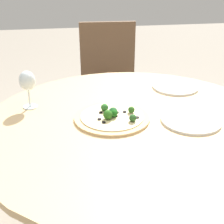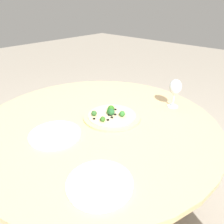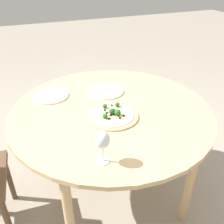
{
  "view_description": "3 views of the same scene",
  "coord_description": "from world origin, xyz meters",
  "px_view_note": "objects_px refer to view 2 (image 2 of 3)",
  "views": [
    {
      "loc": [
        0.27,
        1.06,
        1.29
      ],
      "look_at": [
        0.08,
        -0.03,
        0.76
      ],
      "focal_mm": 50.0,
      "sensor_mm": 36.0,
      "label": 1
    },
    {
      "loc": [
        -0.65,
        -0.7,
        1.28
      ],
      "look_at": [
        0.08,
        -0.03,
        0.76
      ],
      "focal_mm": 35.0,
      "sensor_mm": 36.0,
      "label": 2
    },
    {
      "loc": [
        1.19,
        -0.45,
        1.5
      ],
      "look_at": [
        0.08,
        -0.03,
        0.76
      ],
      "focal_mm": 40.0,
      "sensor_mm": 36.0,
      "label": 3
    }
  ],
  "objects_px": {
    "plate_near": "(100,183)",
    "plate_far": "(55,134)",
    "wine_glass": "(175,88)",
    "pizza": "(112,115)"
  },
  "relations": [
    {
      "from": "wine_glass",
      "to": "plate_far",
      "type": "bearing_deg",
      "value": 158.75
    },
    {
      "from": "plate_near",
      "to": "plate_far",
      "type": "xyz_separation_m",
      "value": [
        0.07,
        0.36,
        0.0
      ]
    },
    {
      "from": "wine_glass",
      "to": "plate_near",
      "type": "height_order",
      "value": "wine_glass"
    },
    {
      "from": "plate_far",
      "to": "wine_glass",
      "type": "bearing_deg",
      "value": -21.25
    },
    {
      "from": "plate_near",
      "to": "plate_far",
      "type": "distance_m",
      "value": 0.36
    },
    {
      "from": "wine_glass",
      "to": "pizza",
      "type": "bearing_deg",
      "value": 152.46
    },
    {
      "from": "pizza",
      "to": "wine_glass",
      "type": "xyz_separation_m",
      "value": [
        0.33,
        -0.17,
        0.1
      ]
    },
    {
      "from": "wine_glass",
      "to": "plate_near",
      "type": "xyz_separation_m",
      "value": [
        -0.69,
        -0.11,
        -0.11
      ]
    },
    {
      "from": "plate_near",
      "to": "plate_far",
      "type": "height_order",
      "value": "same"
    },
    {
      "from": "wine_glass",
      "to": "plate_far",
      "type": "height_order",
      "value": "wine_glass"
    }
  ]
}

